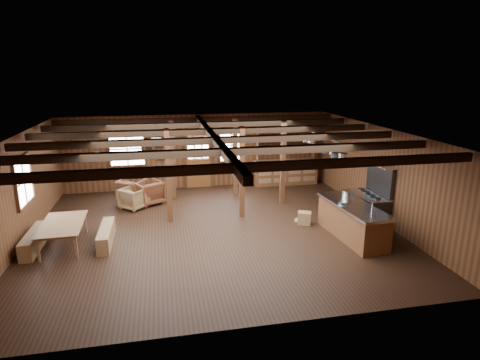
{
  "coord_description": "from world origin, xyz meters",
  "views": [
    {
      "loc": [
        -1.35,
        -10.51,
        4.44
      ],
      "look_at": [
        0.89,
        0.74,
        1.24
      ],
      "focal_mm": 30.0,
      "sensor_mm": 36.0,
      "label": 1
    }
  ],
  "objects_px": {
    "dining_table": "(65,235)",
    "armchair_a": "(149,193)",
    "kitchen_island": "(352,221)",
    "commercial_range": "(370,202)",
    "armchair_c": "(134,198)",
    "armchair_b": "(132,190)"
  },
  "relations": [
    {
      "from": "dining_table",
      "to": "armchair_a",
      "type": "distance_m",
      "value": 3.69
    },
    {
      "from": "commercial_range",
      "to": "armchair_a",
      "type": "xyz_separation_m",
      "value": [
        -6.51,
        2.95,
        -0.21
      ]
    },
    {
      "from": "commercial_range",
      "to": "dining_table",
      "type": "relative_size",
      "value": 0.99
    },
    {
      "from": "kitchen_island",
      "to": "armchair_a",
      "type": "height_order",
      "value": "kitchen_island"
    },
    {
      "from": "kitchen_island",
      "to": "commercial_range",
      "type": "distance_m",
      "value": 1.46
    },
    {
      "from": "commercial_range",
      "to": "armchair_b",
      "type": "distance_m",
      "value": 7.87
    },
    {
      "from": "commercial_range",
      "to": "armchair_c",
      "type": "distance_m",
      "value": 7.44
    },
    {
      "from": "commercial_range",
      "to": "armchair_c",
      "type": "bearing_deg",
      "value": 159.88
    },
    {
      "from": "kitchen_island",
      "to": "commercial_range",
      "type": "relative_size",
      "value": 1.42
    },
    {
      "from": "dining_table",
      "to": "armchair_b",
      "type": "height_order",
      "value": "armchair_b"
    },
    {
      "from": "kitchen_island",
      "to": "dining_table",
      "type": "bearing_deg",
      "value": 168.35
    },
    {
      "from": "armchair_a",
      "to": "armchair_b",
      "type": "relative_size",
      "value": 1.02
    },
    {
      "from": "commercial_range",
      "to": "armchair_a",
      "type": "distance_m",
      "value": 7.15
    },
    {
      "from": "dining_table",
      "to": "armchair_c",
      "type": "bearing_deg",
      "value": -32.28
    },
    {
      "from": "dining_table",
      "to": "armchair_b",
      "type": "distance_m",
      "value": 3.82
    },
    {
      "from": "armchair_a",
      "to": "kitchen_island",
      "type": "bearing_deg",
      "value": 113.94
    },
    {
      "from": "commercial_range",
      "to": "dining_table",
      "type": "height_order",
      "value": "commercial_range"
    },
    {
      "from": "kitchen_island",
      "to": "armchair_b",
      "type": "bearing_deg",
      "value": 138.88
    },
    {
      "from": "armchair_b",
      "to": "armchair_c",
      "type": "bearing_deg",
      "value": 124.52
    },
    {
      "from": "armchair_b",
      "to": "commercial_range",
      "type": "bearing_deg",
      "value": -178.1
    },
    {
      "from": "kitchen_island",
      "to": "armchair_c",
      "type": "distance_m",
      "value": 6.92
    },
    {
      "from": "kitchen_island",
      "to": "armchair_b",
      "type": "distance_m",
      "value": 7.48
    }
  ]
}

